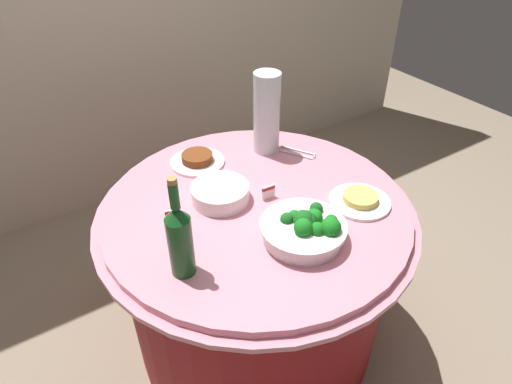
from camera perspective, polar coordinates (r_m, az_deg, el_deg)
name	(u,v)px	position (r m, az deg, el deg)	size (l,w,h in m)	color
ground_plane	(256,331)	(2.13, 0.00, -17.41)	(6.00, 6.00, 0.00)	gray
buffet_table	(256,274)	(1.84, 0.00, -10.47)	(1.16, 1.16, 0.74)	maroon
broccoli_bowl	(305,228)	(1.43, 6.35, -4.64)	(0.28, 0.28, 0.11)	white
plate_stack	(220,193)	(1.60, -4.62, -0.15)	(0.21, 0.21, 0.06)	white
wine_bottle	(180,239)	(1.28, -9.77, -5.92)	(0.07, 0.07, 0.34)	#185020
decorative_fruit_vase	(267,118)	(1.83, 1.38, 9.50)	(0.11, 0.11, 0.34)	silver
serving_tongs	(298,153)	(1.88, 5.44, 5.05)	(0.12, 0.16, 0.01)	silver
food_plate_noodles	(360,200)	(1.63, 13.23, -1.01)	(0.22, 0.22, 0.04)	white
food_plate_stir_fry	(197,160)	(1.82, -7.55, 4.12)	(0.22, 0.22, 0.04)	white
label_placard_front	(173,216)	(1.52, -10.65, -3.00)	(0.05, 0.03, 0.05)	white
label_placard_mid	(268,191)	(1.60, 1.54, 0.12)	(0.05, 0.01, 0.05)	white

